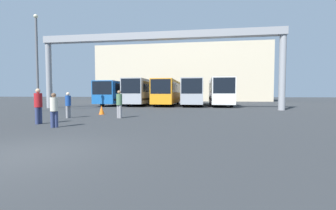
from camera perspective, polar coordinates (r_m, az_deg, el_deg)
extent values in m
plane|color=#2D3033|center=(6.84, -33.02, -10.54)|extent=(200.00, 200.00, 0.00)
cube|color=beige|center=(52.09, 3.57, 7.71)|extent=(36.46, 12.00, 11.85)
cylinder|color=gray|center=(27.53, -27.98, 6.54)|extent=(0.60, 0.60, 6.90)
cylinder|color=gray|center=(23.40, 27.03, 7.26)|extent=(0.60, 0.60, 6.90)
cube|color=gray|center=(23.28, -2.94, 17.09)|extent=(24.24, 0.80, 0.70)
cube|color=#1959A5|center=(31.95, -12.19, 3.13)|extent=(2.57, 11.23, 2.72)
cube|color=black|center=(26.80, -16.43, 4.20)|extent=(2.36, 0.06, 1.52)
cube|color=black|center=(31.96, -12.20, 4.02)|extent=(2.60, 9.54, 1.14)
cube|color=black|center=(31.96, -12.17, 1.57)|extent=(2.60, 10.66, 0.24)
cylinder|color=black|center=(29.51, -16.36, 0.71)|extent=(0.28, 0.95, 0.95)
cylinder|color=black|center=(28.63, -12.28, 0.70)|extent=(0.28, 0.95, 0.95)
cylinder|color=black|center=(35.31, -12.08, 1.10)|extent=(0.28, 0.95, 0.95)
cylinder|color=black|center=(34.58, -8.59, 1.09)|extent=(0.28, 0.95, 0.95)
cube|color=#999EA5|center=(30.76, -6.34, 3.44)|extent=(2.46, 10.89, 2.99)
cube|color=black|center=(25.56, -9.47, 4.79)|extent=(2.26, 0.06, 1.68)
cube|color=black|center=(30.77, -6.35, 4.48)|extent=(2.49, 9.26, 1.26)
cube|color=black|center=(30.76, -6.33, 1.66)|extent=(2.49, 10.35, 0.24)
cylinder|color=black|center=(28.16, -10.02, 0.65)|extent=(0.28, 0.92, 0.92)
cylinder|color=black|center=(27.56, -5.80, 0.63)|extent=(0.28, 0.92, 0.92)
cylinder|color=black|center=(33.99, -6.76, 1.05)|extent=(0.28, 0.92, 0.92)
cylinder|color=black|center=(33.50, -3.23, 1.04)|extent=(0.28, 0.92, 0.92)
cube|color=orange|center=(29.75, -0.13, 3.39)|extent=(2.47, 10.25, 2.90)
cube|color=black|center=(24.73, -1.91, 4.74)|extent=(2.27, 0.06, 1.63)
cube|color=black|center=(29.76, -0.13, 4.43)|extent=(2.50, 8.71, 1.22)
cube|color=orange|center=(29.76, -0.13, 1.60)|extent=(2.50, 9.74, 0.24)
cylinder|color=black|center=(27.13, -3.29, 0.66)|extent=(0.28, 0.97, 0.97)
cylinder|color=black|center=(26.78, 1.23, 0.63)|extent=(0.28, 0.97, 0.97)
cylinder|color=black|center=(32.77, -1.24, 1.04)|extent=(0.28, 0.97, 0.97)
cylinder|color=black|center=(32.48, 2.50, 1.02)|extent=(0.28, 0.97, 0.97)
cube|color=#999EA5|center=(30.28, 6.51, 3.41)|extent=(2.45, 11.94, 2.95)
cube|color=black|center=(24.35, 6.04, 4.84)|extent=(2.25, 0.06, 1.65)
cube|color=black|center=(30.29, 6.52, 4.45)|extent=(2.48, 10.15, 1.24)
cube|color=red|center=(30.29, 6.50, 1.62)|extent=(2.48, 11.34, 0.24)
cylinder|color=black|center=(27.02, 4.00, 0.75)|extent=(0.28, 1.07, 1.07)
cylinder|color=black|center=(26.94, 8.51, 0.72)|extent=(0.28, 1.07, 1.07)
cylinder|color=black|center=(33.68, 4.88, 1.16)|extent=(0.28, 1.07, 1.07)
cylinder|color=black|center=(33.62, 8.50, 1.14)|extent=(0.28, 1.07, 1.07)
cube|color=silver|center=(29.43, 13.10, 3.42)|extent=(2.48, 10.08, 3.00)
cube|color=black|center=(24.44, 14.07, 4.84)|extent=(2.28, 0.06, 1.68)
cube|color=black|center=(29.44, 13.12, 4.50)|extent=(2.51, 8.57, 1.26)
cube|color=black|center=(29.43, 13.08, 1.55)|extent=(2.51, 9.58, 0.24)
cylinder|color=black|center=(26.56, 11.24, 0.64)|extent=(0.28, 1.05, 1.05)
cylinder|color=black|center=(26.75, 15.87, 0.60)|extent=(0.28, 1.05, 1.05)
cylinder|color=black|center=(32.20, 10.76, 1.03)|extent=(0.28, 1.05, 1.05)
cylinder|color=black|center=(32.36, 14.58, 0.99)|extent=(0.28, 1.05, 1.05)
cylinder|color=navy|center=(11.40, -27.28, -3.29)|extent=(0.17, 0.17, 0.75)
cylinder|color=navy|center=(11.42, -26.55, -3.26)|extent=(0.17, 0.17, 0.75)
cylinder|color=beige|center=(11.36, -26.99, 0.16)|extent=(0.33, 0.33, 0.62)
sphere|color=brown|center=(11.35, -27.04, 2.24)|extent=(0.20, 0.20, 0.20)
cylinder|color=navy|center=(13.08, -30.28, -2.37)|extent=(0.20, 0.20, 0.85)
cylinder|color=navy|center=(13.19, -29.73, -2.32)|extent=(0.20, 0.20, 0.85)
cylinder|color=#A5191E|center=(13.09, -30.09, 1.07)|extent=(0.37, 0.37, 0.71)
sphere|color=tan|center=(13.09, -30.14, 3.14)|extent=(0.23, 0.23, 0.23)
cylinder|color=gray|center=(14.41, -12.02, -1.64)|extent=(0.19, 0.19, 0.83)
cylinder|color=gray|center=(14.52, -12.48, -1.61)|extent=(0.19, 0.19, 0.83)
cylinder|color=#4C724C|center=(14.43, -12.28, 1.39)|extent=(0.36, 0.36, 0.69)
sphere|color=#8C6647|center=(14.42, -12.30, 3.21)|extent=(0.22, 0.22, 0.22)
cylinder|color=gray|center=(15.58, -23.77, -1.60)|extent=(0.18, 0.18, 0.77)
cylinder|color=gray|center=(15.48, -24.20, -1.63)|extent=(0.18, 0.18, 0.77)
cylinder|color=navy|center=(15.49, -24.04, 0.99)|extent=(0.34, 0.34, 0.64)
sphere|color=beige|center=(15.49, -24.07, 2.57)|extent=(0.21, 0.21, 0.21)
cone|color=orange|center=(17.40, -16.50, -1.20)|extent=(0.40, 0.40, 0.67)
cylinder|color=#595B60|center=(23.45, -30.28, 8.79)|extent=(0.20, 0.20, 8.22)
sphere|color=beige|center=(24.29, -30.55, 18.82)|extent=(0.36, 0.36, 0.36)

